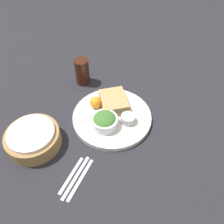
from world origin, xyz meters
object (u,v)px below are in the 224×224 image
(fork, at_px, (80,179))
(plate, at_px, (112,117))
(knife, at_px, (76,177))
(spoon, at_px, (71,175))
(bread_basket, at_px, (33,138))
(sandwich, at_px, (114,101))
(dressing_cup, at_px, (128,119))
(salad_bowl, at_px, (105,121))
(drink_glass, at_px, (82,72))

(fork, bearing_deg, plate, -176.44)
(knife, bearing_deg, fork, 90.00)
(knife, relative_size, spoon, 1.17)
(fork, xyz_separation_m, knife, (0.01, 0.02, 0.00))
(fork, bearing_deg, bread_basket, -103.03)
(sandwich, relative_size, spoon, 1.07)
(dressing_cup, xyz_separation_m, bread_basket, (-0.13, 0.34, -0.00))
(fork, bearing_deg, salad_bowl, -174.49)
(dressing_cup, height_order, drink_glass, drink_glass)
(sandwich, distance_m, dressing_cup, 0.11)
(salad_bowl, relative_size, bread_basket, 0.52)
(sandwich, height_order, fork, sandwich)
(plate, bearing_deg, knife, 161.31)
(drink_glass, xyz_separation_m, bread_basket, (-0.37, 0.11, -0.03))
(dressing_cup, height_order, spoon, dressing_cup)
(sandwich, distance_m, salad_bowl, 0.12)
(dressing_cup, relative_size, fork, 0.35)
(plate, relative_size, drink_glass, 2.59)
(dressing_cup, distance_m, bread_basket, 0.36)
(drink_glass, distance_m, bread_basket, 0.39)
(plate, xyz_separation_m, spoon, (-0.27, 0.11, -0.01))
(plate, bearing_deg, spoon, 157.74)
(bread_basket, relative_size, fork, 1.22)
(salad_bowl, bearing_deg, dressing_cup, -71.92)
(plate, height_order, dressing_cup, dressing_cup)
(plate, relative_size, bread_basket, 1.63)
(dressing_cup, distance_m, spoon, 0.30)
(sandwich, relative_size, knife, 0.92)
(plate, distance_m, knife, 0.29)
(drink_glass, bearing_deg, salad_bowl, -152.43)
(bread_basket, xyz_separation_m, knife, (-0.12, -0.18, -0.03))
(plate, height_order, spoon, plate)
(sandwich, relative_size, drink_glass, 1.25)
(drink_glass, relative_size, fork, 0.77)
(knife, bearing_deg, bread_basket, -104.10)
(plate, bearing_deg, bread_basket, 119.71)
(plate, distance_m, sandwich, 0.07)
(drink_glass, bearing_deg, fork, -169.85)
(bread_basket, relative_size, spoon, 1.35)
(dressing_cup, distance_m, drink_glass, 0.34)
(plate, distance_m, fork, 0.29)
(sandwich, relative_size, bread_basket, 0.79)
(dressing_cup, bearing_deg, plate, 69.09)
(drink_glass, height_order, fork, drink_glass)
(sandwich, bearing_deg, plate, 177.17)
(plate, relative_size, knife, 1.89)
(dressing_cup, bearing_deg, bread_basket, 111.11)
(fork, relative_size, spoon, 1.11)
(fork, height_order, knife, same)
(knife, bearing_deg, salad_bowl, -178.95)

